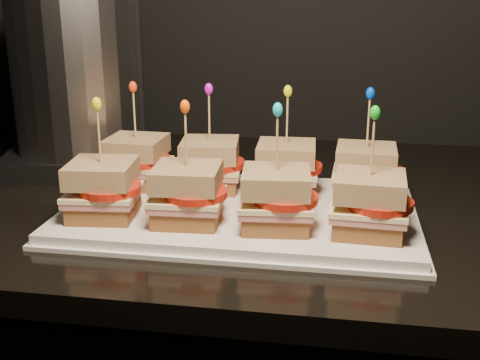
# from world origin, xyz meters

# --- Properties ---
(granite_slab) EXTENTS (2.64, 0.72, 0.03)m
(granite_slab) POSITION_xyz_m (0.62, 1.65, 0.87)
(granite_slab) COLOR black
(granite_slab) RESTS_ON cabinet
(platter) EXTENTS (0.47, 0.29, 0.02)m
(platter) POSITION_xyz_m (0.52, 1.53, 0.89)
(platter) COLOR white
(platter) RESTS_ON granite_slab
(platter_rim) EXTENTS (0.48, 0.30, 0.01)m
(platter_rim) POSITION_xyz_m (0.52, 1.53, 0.89)
(platter_rim) COLOR white
(platter_rim) RESTS_ON granite_slab
(sandwich_0_bread_bot) EXTENTS (0.08, 0.08, 0.02)m
(sandwich_0_bread_bot) POSITION_xyz_m (0.35, 1.60, 0.91)
(sandwich_0_bread_bot) COLOR #5B3517
(sandwich_0_bread_bot) RESTS_ON platter
(sandwich_0_ham) EXTENTS (0.09, 0.09, 0.01)m
(sandwich_0_ham) POSITION_xyz_m (0.35, 1.60, 0.93)
(sandwich_0_ham) COLOR #B6635A
(sandwich_0_ham) RESTS_ON sandwich_0_bread_bot
(sandwich_0_cheese) EXTENTS (0.09, 0.09, 0.01)m
(sandwich_0_cheese) POSITION_xyz_m (0.35, 1.60, 0.94)
(sandwich_0_cheese) COLOR #FFE4A4
(sandwich_0_cheese) RESTS_ON sandwich_0_ham
(sandwich_0_tomato) EXTENTS (0.08, 0.08, 0.01)m
(sandwich_0_tomato) POSITION_xyz_m (0.36, 1.59, 0.94)
(sandwich_0_tomato) COLOR red
(sandwich_0_tomato) RESTS_ON sandwich_0_cheese
(sandwich_0_bread_top) EXTENTS (0.08, 0.08, 0.03)m
(sandwich_0_bread_top) POSITION_xyz_m (0.35, 1.60, 0.96)
(sandwich_0_bread_top) COLOR #633114
(sandwich_0_bread_top) RESTS_ON sandwich_0_tomato
(sandwich_0_pick) EXTENTS (0.00, 0.00, 0.09)m
(sandwich_0_pick) POSITION_xyz_m (0.35, 1.60, 1.01)
(sandwich_0_pick) COLOR tan
(sandwich_0_pick) RESTS_ON sandwich_0_bread_top
(sandwich_0_frill) EXTENTS (0.01, 0.01, 0.02)m
(sandwich_0_frill) POSITION_xyz_m (0.35, 1.60, 1.05)
(sandwich_0_frill) COLOR red
(sandwich_0_frill) RESTS_ON sandwich_0_pick
(sandwich_1_bread_bot) EXTENTS (0.09, 0.09, 0.02)m
(sandwich_1_bread_bot) POSITION_xyz_m (0.46, 1.60, 0.91)
(sandwich_1_bread_bot) COLOR #5B3517
(sandwich_1_bread_bot) RESTS_ON platter
(sandwich_1_ham) EXTENTS (0.10, 0.09, 0.01)m
(sandwich_1_ham) POSITION_xyz_m (0.46, 1.60, 0.93)
(sandwich_1_ham) COLOR #B6635A
(sandwich_1_ham) RESTS_ON sandwich_1_bread_bot
(sandwich_1_cheese) EXTENTS (0.10, 0.10, 0.01)m
(sandwich_1_cheese) POSITION_xyz_m (0.46, 1.60, 0.94)
(sandwich_1_cheese) COLOR #FFE4A4
(sandwich_1_cheese) RESTS_ON sandwich_1_ham
(sandwich_1_tomato) EXTENTS (0.08, 0.08, 0.01)m
(sandwich_1_tomato) POSITION_xyz_m (0.47, 1.59, 0.94)
(sandwich_1_tomato) COLOR red
(sandwich_1_tomato) RESTS_ON sandwich_1_cheese
(sandwich_1_bread_top) EXTENTS (0.09, 0.09, 0.03)m
(sandwich_1_bread_top) POSITION_xyz_m (0.46, 1.60, 0.96)
(sandwich_1_bread_top) COLOR #633114
(sandwich_1_bread_top) RESTS_ON sandwich_1_tomato
(sandwich_1_pick) EXTENTS (0.00, 0.00, 0.09)m
(sandwich_1_pick) POSITION_xyz_m (0.46, 1.60, 1.01)
(sandwich_1_pick) COLOR tan
(sandwich_1_pick) RESTS_ON sandwich_1_bread_top
(sandwich_1_frill) EXTENTS (0.01, 0.01, 0.02)m
(sandwich_1_frill) POSITION_xyz_m (0.46, 1.60, 1.05)
(sandwich_1_frill) COLOR #C410C5
(sandwich_1_frill) RESTS_ON sandwich_1_pick
(sandwich_2_bread_bot) EXTENTS (0.08, 0.08, 0.02)m
(sandwich_2_bread_bot) POSITION_xyz_m (0.57, 1.60, 0.91)
(sandwich_2_bread_bot) COLOR #5B3517
(sandwich_2_bread_bot) RESTS_ON platter
(sandwich_2_ham) EXTENTS (0.09, 0.09, 0.01)m
(sandwich_2_ham) POSITION_xyz_m (0.57, 1.60, 0.93)
(sandwich_2_ham) COLOR #B6635A
(sandwich_2_ham) RESTS_ON sandwich_2_bread_bot
(sandwich_2_cheese) EXTENTS (0.09, 0.09, 0.01)m
(sandwich_2_cheese) POSITION_xyz_m (0.57, 1.60, 0.94)
(sandwich_2_cheese) COLOR #FFE4A4
(sandwich_2_cheese) RESTS_ON sandwich_2_ham
(sandwich_2_tomato) EXTENTS (0.08, 0.08, 0.01)m
(sandwich_2_tomato) POSITION_xyz_m (0.59, 1.59, 0.94)
(sandwich_2_tomato) COLOR red
(sandwich_2_tomato) RESTS_ON sandwich_2_cheese
(sandwich_2_bread_top) EXTENTS (0.09, 0.09, 0.03)m
(sandwich_2_bread_top) POSITION_xyz_m (0.57, 1.60, 0.96)
(sandwich_2_bread_top) COLOR #633114
(sandwich_2_bread_top) RESTS_ON sandwich_2_tomato
(sandwich_2_pick) EXTENTS (0.00, 0.00, 0.09)m
(sandwich_2_pick) POSITION_xyz_m (0.57, 1.60, 1.01)
(sandwich_2_pick) COLOR tan
(sandwich_2_pick) RESTS_ON sandwich_2_bread_top
(sandwich_2_frill) EXTENTS (0.01, 0.01, 0.02)m
(sandwich_2_frill) POSITION_xyz_m (0.57, 1.60, 1.05)
(sandwich_2_frill) COLOR #EBED03
(sandwich_2_frill) RESTS_ON sandwich_2_pick
(sandwich_3_bread_bot) EXTENTS (0.08, 0.08, 0.02)m
(sandwich_3_bread_bot) POSITION_xyz_m (0.69, 1.60, 0.91)
(sandwich_3_bread_bot) COLOR #5B3517
(sandwich_3_bread_bot) RESTS_ON platter
(sandwich_3_ham) EXTENTS (0.09, 0.09, 0.01)m
(sandwich_3_ham) POSITION_xyz_m (0.69, 1.60, 0.93)
(sandwich_3_ham) COLOR #B6635A
(sandwich_3_ham) RESTS_ON sandwich_3_bread_bot
(sandwich_3_cheese) EXTENTS (0.09, 0.09, 0.01)m
(sandwich_3_cheese) POSITION_xyz_m (0.69, 1.60, 0.94)
(sandwich_3_cheese) COLOR #FFE4A4
(sandwich_3_cheese) RESTS_ON sandwich_3_ham
(sandwich_3_tomato) EXTENTS (0.08, 0.08, 0.01)m
(sandwich_3_tomato) POSITION_xyz_m (0.70, 1.59, 0.94)
(sandwich_3_tomato) COLOR red
(sandwich_3_tomato) RESTS_ON sandwich_3_cheese
(sandwich_3_bread_top) EXTENTS (0.08, 0.08, 0.03)m
(sandwich_3_bread_top) POSITION_xyz_m (0.69, 1.60, 0.96)
(sandwich_3_bread_top) COLOR #633114
(sandwich_3_bread_top) RESTS_ON sandwich_3_tomato
(sandwich_3_pick) EXTENTS (0.00, 0.00, 0.09)m
(sandwich_3_pick) POSITION_xyz_m (0.69, 1.60, 1.01)
(sandwich_3_pick) COLOR tan
(sandwich_3_pick) RESTS_ON sandwich_3_bread_top
(sandwich_3_frill) EXTENTS (0.01, 0.01, 0.02)m
(sandwich_3_frill) POSITION_xyz_m (0.69, 1.60, 1.05)
(sandwich_3_frill) COLOR #0242CD
(sandwich_3_frill) RESTS_ON sandwich_3_pick
(sandwich_4_bread_bot) EXTENTS (0.09, 0.09, 0.02)m
(sandwich_4_bread_bot) POSITION_xyz_m (0.35, 1.46, 0.91)
(sandwich_4_bread_bot) COLOR #5B3517
(sandwich_4_bread_bot) RESTS_ON platter
(sandwich_4_ham) EXTENTS (0.10, 0.09, 0.01)m
(sandwich_4_ham) POSITION_xyz_m (0.35, 1.46, 0.93)
(sandwich_4_ham) COLOR #B6635A
(sandwich_4_ham) RESTS_ON sandwich_4_bread_bot
(sandwich_4_cheese) EXTENTS (0.10, 0.10, 0.01)m
(sandwich_4_cheese) POSITION_xyz_m (0.35, 1.46, 0.94)
(sandwich_4_cheese) COLOR #FFE4A4
(sandwich_4_cheese) RESTS_ON sandwich_4_ham
(sandwich_4_tomato) EXTENTS (0.08, 0.08, 0.01)m
(sandwich_4_tomato) POSITION_xyz_m (0.36, 1.46, 0.94)
(sandwich_4_tomato) COLOR red
(sandwich_4_tomato) RESTS_ON sandwich_4_cheese
(sandwich_4_bread_top) EXTENTS (0.09, 0.09, 0.03)m
(sandwich_4_bread_top) POSITION_xyz_m (0.35, 1.46, 0.96)
(sandwich_4_bread_top) COLOR #633114
(sandwich_4_bread_top) RESTS_ON sandwich_4_tomato
(sandwich_4_pick) EXTENTS (0.00, 0.00, 0.09)m
(sandwich_4_pick) POSITION_xyz_m (0.35, 1.46, 1.01)
(sandwich_4_pick) COLOR tan
(sandwich_4_pick) RESTS_ON sandwich_4_bread_top
(sandwich_4_frill) EXTENTS (0.01, 0.01, 0.02)m
(sandwich_4_frill) POSITION_xyz_m (0.35, 1.46, 1.05)
(sandwich_4_frill) COLOR yellow
(sandwich_4_frill) RESTS_ON sandwich_4_pick
(sandwich_5_bread_bot) EXTENTS (0.08, 0.08, 0.02)m
(sandwich_5_bread_bot) POSITION_xyz_m (0.46, 1.46, 0.91)
(sandwich_5_bread_bot) COLOR #5B3517
(sandwich_5_bread_bot) RESTS_ON platter
(sandwich_5_ham) EXTENTS (0.09, 0.09, 0.01)m
(sandwich_5_ham) POSITION_xyz_m (0.46, 1.46, 0.93)
(sandwich_5_ham) COLOR #B6635A
(sandwich_5_ham) RESTS_ON sandwich_5_bread_bot
(sandwich_5_cheese) EXTENTS (0.09, 0.09, 0.01)m
(sandwich_5_cheese) POSITION_xyz_m (0.46, 1.46, 0.94)
(sandwich_5_cheese) COLOR #FFE4A4
(sandwich_5_cheese) RESTS_ON sandwich_5_ham
(sandwich_5_tomato) EXTENTS (0.08, 0.08, 0.01)m
(sandwich_5_tomato) POSITION_xyz_m (0.47, 1.46, 0.94)
(sandwich_5_tomato) COLOR red
(sandwich_5_tomato) RESTS_ON sandwich_5_cheese
(sandwich_5_bread_top) EXTENTS (0.09, 0.09, 0.03)m
(sandwich_5_bread_top) POSITION_xyz_m (0.46, 1.46, 0.96)
(sandwich_5_bread_top) COLOR #633114
(sandwich_5_bread_top) RESTS_ON sandwich_5_tomato
(sandwich_5_pick) EXTENTS (0.00, 0.00, 0.09)m
(sandwich_5_pick) POSITION_xyz_m (0.46, 1.46, 1.01)
(sandwich_5_pick) COLOR tan
(sandwich_5_pick) RESTS_ON sandwich_5_bread_top
(sandwich_5_frill) EXTENTS (0.01, 0.01, 0.02)m
(sandwich_5_frill) POSITION_xyz_m (0.46, 1.46, 1.05)
(sandwich_5_frill) COLOR #E9500A
(sandwich_5_frill) RESTS_ON sandwich_5_pick
(sandwich_6_bread_bot) EXTENTS (0.09, 0.09, 0.02)m
(sandwich_6_bread_bot) POSITION_xyz_m (0.57, 1.46, 0.91)
(sandwich_6_bread_bot) COLOR #5B3517
(sandwich_6_bread_bot) RESTS_ON platter
(sandwich_6_ham) EXTENTS (0.10, 0.09, 0.01)m
(sandwich_6_ham) POSITION_xyz_m (0.57, 1.46, 0.93)
(sandwich_6_ham) COLOR #B6635A
(sandwich_6_ham) RESTS_ON sandwich_6_bread_bot
(sandwich_6_cheese) EXTENTS (0.10, 0.09, 0.01)m
(sandwich_6_cheese) POSITION_xyz_m (0.57, 1.46, 0.94)
(sandwich_6_cheese) COLOR #FFE4A4
(sandwich_6_cheese) RESTS_ON sandwich_6_ham
(sandwich_6_tomato) EXTENTS (0.08, 0.08, 0.01)m
(sandwich_6_tomato) POSITION_xyz_m (0.59, 1.46, 0.94)
(sandwich_6_tomato) COLOR red
(sandwich_6_tomato) RESTS_ON sandwich_6_cheese
(sandwich_6_bread_top) EXTENTS (0.09, 0.09, 0.03)m
(sandwich_6_bread_top) POSITION_xyz_m (0.57, 1.46, 0.96)
(sandwich_6_bread_top) COLOR #633114
(sandwich_6_bread_top) RESTS_ON sandwich_6_tomato
(sandwich_6_pick) EXTENTS (0.00, 0.00, 0.09)m
(sandwich_6_pick) POSITION_xyz_m (0.57, 1.46, 1.01)
(sandwich_6_pick) COLOR tan
(sandwich_6_pick) RESTS_ON sandwich_6_bread_top
(sandwich_6_frill) EXTENTS (0.01, 0.01, 0.02)m
(sandwich_6_frill) POSITION_xyz_m (0.57, 1.46, 1.05)
(sandwich_6_frill) COLOR #13BDC2
(sandwich_6_frill) RESTS_ON sandwich_6_pick
(sandwich_7_bread_bot) EXTENTS (0.08, 0.08, 0.02)m
(sandwich_7_bread_bot) POSITION_xyz_m (0.69, 1.46, 0.91)
(sandwich_7_bread_bot) COLOR #5B3517
(sandwich_7_bread_bot) RESTS_ON platter
(sandwich_7_ham) EXTENTS (0.09, 0.09, 0.01)m
(sandwich_7_ham) POSITION_xyz_m (0.69, 1.46, 0.93)
(sandwich_7_ham) COLOR #B6635A
(sandwich_7_ham) RESTS_ON sandwich_7_bread_bot
(sandwich_7_cheese) EXTENTS (0.09, 0.09, 0.01)m
(sandwich_7_cheese) POSITION_xyz_m (0.69, 1.46, 0.94)
(sandwich_7_cheese) COLOR #FFE4A4
(sandwich_7_cheese) RESTS_ON sandwich_7_ham
(sandwich_7_tomato) EXTENTS (0.08, 0.08, 0.01)m
(sandwich_7_tomato) POSITION_xyz_m (0.70, 1.46, 0.94)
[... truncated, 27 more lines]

